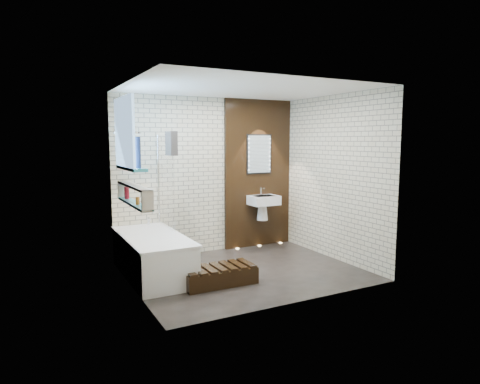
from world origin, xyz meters
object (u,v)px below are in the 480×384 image
bath_screen (166,181)px  washbasin (263,204)px  bathtub (153,255)px  led_mirror (259,154)px  walnut_step (219,276)px

bath_screen → washbasin: bath_screen is taller
washbasin → bathtub: bearing=-164.0°
bath_screen → led_mirror: led_mirror is taller
washbasin → led_mirror: bearing=90.0°
led_mirror → walnut_step: (-1.51, -1.53, -1.54)m
washbasin → led_mirror: 0.88m
bathtub → bath_screen: (0.35, 0.44, 0.99)m
bathtub → washbasin: bearing=16.0°
led_mirror → walnut_step: size_ratio=0.72×
washbasin → walnut_step: 2.15m
bath_screen → led_mirror: size_ratio=2.00×
walnut_step → bathtub: bearing=131.7°
bathtub → washbasin: washbasin is taller
bath_screen → walnut_step: bearing=-75.3°
walnut_step → bath_screen: bearing=104.7°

